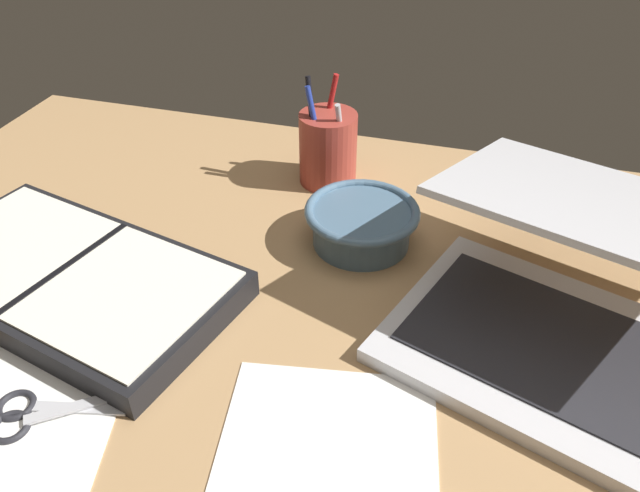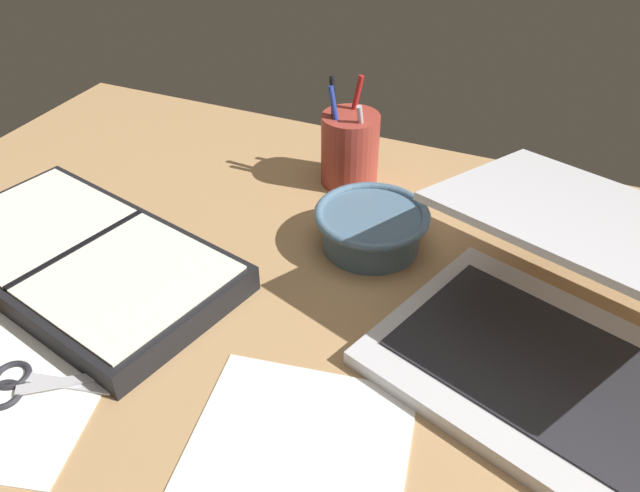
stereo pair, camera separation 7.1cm
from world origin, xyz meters
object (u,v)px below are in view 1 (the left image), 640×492
planner (69,279)px  scissors (29,414)px  bowl (362,223)px  pen_cup (328,148)px  laptop (571,301)px

planner → scissors: size_ratio=3.41×
bowl → scissors: bowl is taller
bowl → pen_cup: pen_cup is taller
pen_cup → planner: 40.49cm
scissors → bowl: bearing=31.3°
laptop → bowl: 27.73cm
pen_cup → scissors: pen_cup is taller
pen_cup → scissors: bearing=-107.3°
laptop → planner: laptop is taller
laptop → scissors: 55.93cm
laptop → pen_cup: 42.25cm
pen_cup → planner: pen_cup is taller
laptop → planner: (-56.42, -8.01, -3.72)cm
pen_cup → laptop: bearing=-36.9°
laptop → pen_cup: laptop is taller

